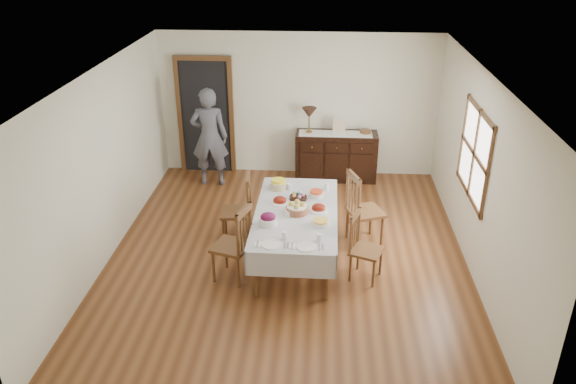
# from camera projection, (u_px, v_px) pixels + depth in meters

# --- Properties ---
(ground) EXTENTS (6.00, 6.00, 0.00)m
(ground) POSITION_uv_depth(u_px,v_px,m) (288.00, 255.00, 7.99)
(ground) COLOR brown
(room_shell) EXTENTS (5.02, 6.02, 2.65)m
(room_shell) POSITION_uv_depth(u_px,v_px,m) (279.00, 136.00, 7.67)
(room_shell) COLOR white
(room_shell) RESTS_ON ground
(dining_table) EXTENTS (1.13, 2.19, 0.75)m
(dining_table) POSITION_uv_depth(u_px,v_px,m) (296.00, 217.00, 7.63)
(dining_table) COLOR #BCBBC0
(dining_table) RESTS_ON ground
(chair_left_near) EXTENTS (0.56, 0.56, 1.07)m
(chair_left_near) POSITION_uv_depth(u_px,v_px,m) (235.00, 243.00, 7.24)
(chair_left_near) COLOR brown
(chair_left_near) RESTS_ON ground
(chair_left_far) EXTENTS (0.47, 0.47, 1.04)m
(chair_left_far) POSITION_uv_depth(u_px,v_px,m) (239.00, 208.00, 8.14)
(chair_left_far) COLOR brown
(chair_left_far) RESTS_ON ground
(chair_right_near) EXTENTS (0.50, 0.50, 0.93)m
(chair_right_near) POSITION_uv_depth(u_px,v_px,m) (363.00, 246.00, 7.30)
(chair_right_near) COLOR brown
(chair_right_near) RESTS_ON ground
(chair_right_far) EXTENTS (0.61, 0.61, 1.13)m
(chair_right_far) POSITION_uv_depth(u_px,v_px,m) (362.00, 208.00, 8.06)
(chair_right_far) COLOR brown
(chair_right_far) RESTS_ON ground
(sideboard) EXTENTS (1.46, 0.53, 0.88)m
(sideboard) POSITION_uv_depth(u_px,v_px,m) (336.00, 156.00, 10.20)
(sideboard) COLOR black
(sideboard) RESTS_ON ground
(person) EXTENTS (0.61, 0.41, 1.89)m
(person) POSITION_uv_depth(u_px,v_px,m) (209.00, 134.00, 9.79)
(person) COLOR #52545F
(person) RESTS_ON ground
(bread_basket) EXTENTS (0.30, 0.30, 0.17)m
(bread_basket) POSITION_uv_depth(u_px,v_px,m) (297.00, 208.00, 7.52)
(bread_basket) COLOR brown
(bread_basket) RESTS_ON dining_table
(egg_basket) EXTENTS (0.25, 0.25, 0.10)m
(egg_basket) POSITION_uv_depth(u_px,v_px,m) (298.00, 197.00, 7.91)
(egg_basket) COLOR black
(egg_basket) RESTS_ON dining_table
(ham_platter_a) EXTENTS (0.27, 0.27, 0.11)m
(ham_platter_a) POSITION_uv_depth(u_px,v_px,m) (280.00, 201.00, 7.81)
(ham_platter_a) COLOR white
(ham_platter_a) RESTS_ON dining_table
(ham_platter_b) EXTENTS (0.27, 0.27, 0.11)m
(ham_platter_b) POSITION_uv_depth(u_px,v_px,m) (319.00, 208.00, 7.60)
(ham_platter_b) COLOR white
(ham_platter_b) RESTS_ON dining_table
(beet_bowl) EXTENTS (0.23, 0.23, 0.16)m
(beet_bowl) POSITION_uv_depth(u_px,v_px,m) (268.00, 219.00, 7.23)
(beet_bowl) COLOR white
(beet_bowl) RESTS_ON dining_table
(carrot_bowl) EXTENTS (0.20, 0.20, 0.09)m
(carrot_bowl) POSITION_uv_depth(u_px,v_px,m) (316.00, 194.00, 7.98)
(carrot_bowl) COLOR white
(carrot_bowl) RESTS_ON dining_table
(pineapple_bowl) EXTENTS (0.25, 0.25, 0.14)m
(pineapple_bowl) POSITION_uv_depth(u_px,v_px,m) (279.00, 184.00, 8.21)
(pineapple_bowl) COLOR beige
(pineapple_bowl) RESTS_ON dining_table
(casserole_dish) EXTENTS (0.22, 0.22, 0.07)m
(casserole_dish) POSITION_uv_depth(u_px,v_px,m) (320.00, 222.00, 7.24)
(casserole_dish) COLOR white
(casserole_dish) RESTS_ON dining_table
(butter_dish) EXTENTS (0.14, 0.09, 0.07)m
(butter_dish) POSITION_uv_depth(u_px,v_px,m) (291.00, 213.00, 7.47)
(butter_dish) COLOR white
(butter_dish) RESTS_ON dining_table
(setting_left) EXTENTS (0.42, 0.31, 0.10)m
(setting_left) POSITION_uv_depth(u_px,v_px,m) (276.00, 241.00, 6.83)
(setting_left) COLOR white
(setting_left) RESTS_ON dining_table
(setting_right) EXTENTS (0.42, 0.31, 0.10)m
(setting_right) POSITION_uv_depth(u_px,v_px,m) (310.00, 243.00, 6.79)
(setting_right) COLOR white
(setting_right) RESTS_ON dining_table
(glass_far_a) EXTENTS (0.07, 0.07, 0.09)m
(glass_far_a) POSITION_uv_depth(u_px,v_px,m) (290.00, 187.00, 8.19)
(glass_far_a) COLOR white
(glass_far_a) RESTS_ON dining_table
(glass_far_b) EXTENTS (0.07, 0.07, 0.11)m
(glass_far_b) POSITION_uv_depth(u_px,v_px,m) (327.00, 186.00, 8.17)
(glass_far_b) COLOR white
(glass_far_b) RESTS_ON dining_table
(runner) EXTENTS (1.30, 0.35, 0.01)m
(runner) POSITION_uv_depth(u_px,v_px,m) (335.00, 134.00, 9.98)
(runner) COLOR white
(runner) RESTS_ON sideboard
(table_lamp) EXTENTS (0.26, 0.26, 0.46)m
(table_lamp) POSITION_uv_depth(u_px,v_px,m) (309.00, 114.00, 9.89)
(table_lamp) COLOR brown
(table_lamp) RESTS_ON sideboard
(picture_frame) EXTENTS (0.22, 0.08, 0.28)m
(picture_frame) POSITION_uv_depth(u_px,v_px,m) (339.00, 126.00, 9.93)
(picture_frame) COLOR beige
(picture_frame) RESTS_ON sideboard
(deco_bowl) EXTENTS (0.20, 0.20, 0.06)m
(deco_bowl) POSITION_uv_depth(u_px,v_px,m) (365.00, 132.00, 10.00)
(deco_bowl) COLOR brown
(deco_bowl) RESTS_ON sideboard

